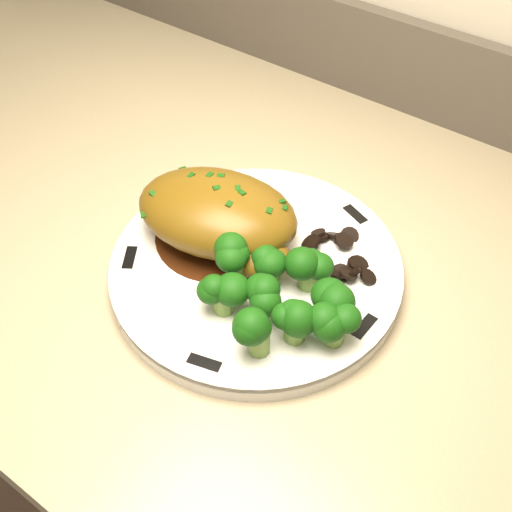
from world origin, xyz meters
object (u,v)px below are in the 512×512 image
Objects in this scene: counter at (369,505)px; chicken_breast at (221,217)px; plate at (256,269)px; broccoli_florets at (280,294)px.

counter is 10.27× the size of chicken_breast.
plate is at bearing -166.23° from counter.
counter is at bearing 34.14° from broccoli_florets.
broccoli_florets is (0.10, -0.04, -0.01)m from chicken_breast.
counter is at bearing -5.48° from chicken_breast.
plate is at bearing -22.26° from chicken_breast.
counter is 14.01× the size of broccoli_florets.
chicken_breast is 1.36× the size of broccoli_florets.
plate is (-0.17, -0.04, 0.44)m from counter.
counter is 0.47m from plate.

